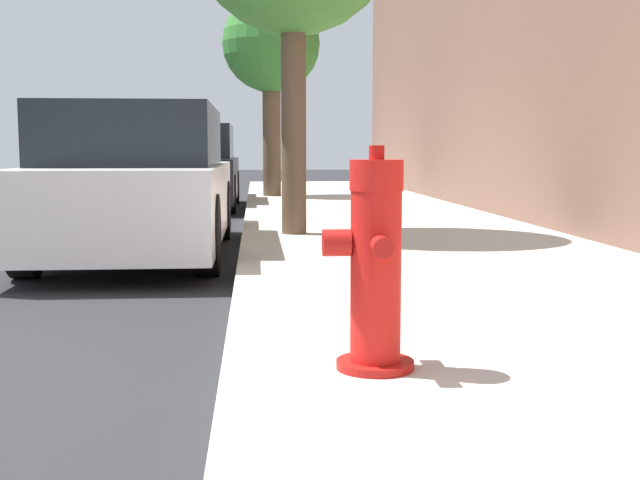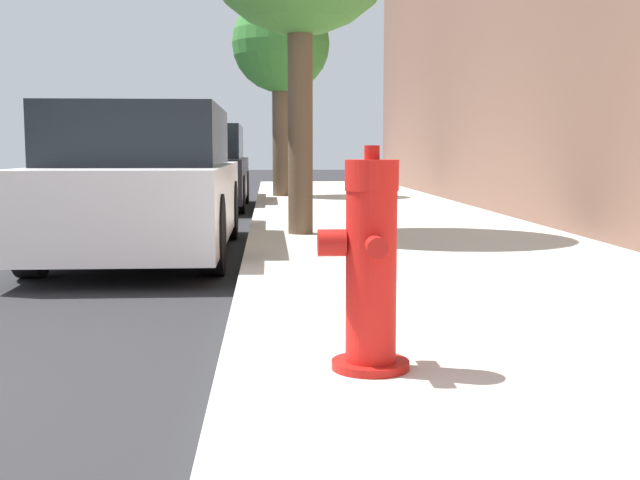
{
  "view_description": "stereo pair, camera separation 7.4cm",
  "coord_description": "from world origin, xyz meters",
  "views": [
    {
      "loc": [
        1.93,
        -3.16,
        1.07
      ],
      "look_at": [
        2.29,
        1.3,
        0.57
      ],
      "focal_mm": 45.0,
      "sensor_mm": 36.0,
      "label": 1
    },
    {
      "loc": [
        2.01,
        -3.16,
        1.07
      ],
      "look_at": [
        2.29,
        1.3,
        0.57
      ],
      "focal_mm": 45.0,
      "sensor_mm": 36.0,
      "label": 2
    }
  ],
  "objects": [
    {
      "name": "sidewalk_slab",
      "position": [
        3.55,
        0.0,
        0.08
      ],
      "size": [
        3.53,
        40.0,
        0.16
      ],
      "color": "beige",
      "rests_on": "ground_plane"
    },
    {
      "name": "fire_hydrant",
      "position": [
        2.42,
        0.1,
        0.59
      ],
      "size": [
        0.38,
        0.4,
        0.93
      ],
      "color": "#A91511",
      "rests_on": "sidewalk_slab"
    },
    {
      "name": "parked_car_near",
      "position": [
        0.77,
        5.02,
        0.72
      ],
      "size": [
        1.71,
        4.54,
        1.49
      ],
      "color": "silver",
      "rests_on": "ground_plane"
    },
    {
      "name": "parked_car_mid",
      "position": [
        0.69,
        11.56,
        0.72
      ],
      "size": [
        1.83,
        4.16,
        1.51
      ],
      "color": "black",
      "rests_on": "ground_plane"
    },
    {
      "name": "street_tree_far",
      "position": [
        2.26,
        12.83,
        3.07
      ],
      "size": [
        1.91,
        1.91,
        3.94
      ],
      "color": "brown",
      "rests_on": "sidewalk_slab"
    }
  ]
}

